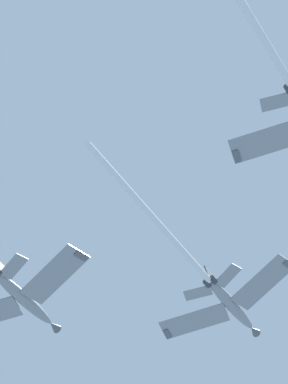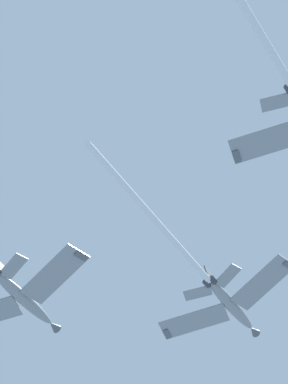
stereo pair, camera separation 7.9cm
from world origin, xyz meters
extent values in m
ellipsoid|color=gray|center=(11.61, -18.45, 103.89)|extent=(2.66, 11.91, 5.08)
cone|color=#595E60|center=(11.04, -24.78, 106.00)|extent=(1.37, 2.00, 1.64)
ellipsoid|color=black|center=(11.45, -20.24, 105.12)|extent=(1.26, 3.02, 1.74)
cube|color=gray|center=(16.96, -18.20, 103.54)|extent=(9.43, 4.81, 1.33)
cube|color=#595E60|center=(21.07, -18.25, 103.56)|extent=(0.96, 1.83, 0.68)
cube|color=gray|center=(6.40, -17.24, 103.54)|extent=(9.64, 6.25, 1.33)
cube|color=gray|center=(14.32, -13.93, 102.31)|extent=(3.90, 2.51, 0.72)
cube|color=gray|center=(9.77, -13.51, 102.31)|extent=(4.00, 3.03, 0.72)
cube|color=#595E60|center=(12.07, -13.47, 103.70)|extent=(0.47, 3.16, 3.41)
cylinder|color=#38383D|center=(12.56, -13.04, 101.96)|extent=(0.91, 1.27, 1.07)
cylinder|color=#38383D|center=(11.66, -12.96, 101.96)|extent=(0.91, 1.27, 1.07)
cylinder|color=white|center=(13.32, 0.33, 97.50)|extent=(3.19, 26.59, 9.52)
ellipsoid|color=gray|center=(32.40, -1.32, 96.77)|extent=(2.40, 11.87, 5.19)
cone|color=#595E60|center=(31.97, -7.64, 98.94)|extent=(1.33, 1.98, 1.65)
ellipsoid|color=black|center=(32.28, -3.11, 98.02)|extent=(1.20, 3.00, 1.76)
cube|color=gray|center=(27.16, -0.23, 96.41)|extent=(9.63, 6.07, 1.36)
cube|color=#595E60|center=(23.10, 0.37, 96.43)|extent=(1.20, 1.87, 0.70)
cube|color=gray|center=(30.45, 3.55, 95.14)|extent=(3.99, 2.97, 0.74)
cube|color=gray|center=(-3.01, 2.70, 97.03)|extent=(9.46, 4.95, 1.37)
cube|color=#595E60|center=(1.10, 2.72, 97.04)|extent=(0.99, 1.83, 0.70)
cube|color=gray|center=(-5.73, 6.91, 95.75)|extent=(3.91, 2.56, 0.74)
cylinder|color=white|center=(-7.21, 17.98, 91.85)|extent=(2.37, 20.35, 7.79)
camera|label=1|loc=(-6.75, 39.51, 1.95)|focal=82.82mm
camera|label=2|loc=(-6.68, 39.55, 1.95)|focal=82.82mm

